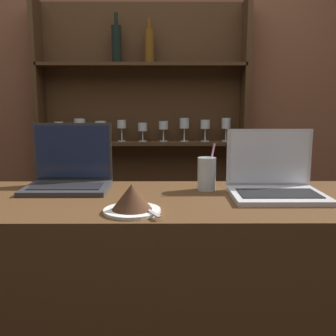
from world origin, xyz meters
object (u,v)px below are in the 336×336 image
object	(u,v)px
laptop_far	(274,182)
cake_plate	(132,200)
laptop_near	(69,174)
water_glass	(207,174)

from	to	relation	value
laptop_far	cake_plate	bearing A→B (deg)	-156.49
laptop_far	cake_plate	distance (m)	0.53
laptop_far	laptop_near	bearing A→B (deg)	171.43
laptop_near	laptop_far	world-z (taller)	laptop_near
laptop_near	cake_plate	size ratio (longest dim) A/B	1.73
laptop_near	laptop_far	distance (m)	0.76
water_glass	laptop_far	bearing A→B (deg)	-19.03
laptop_near	laptop_far	xyz separation A→B (m)	(0.75, -0.11, -0.01)
laptop_near	water_glass	world-z (taller)	laptop_near
laptop_near	water_glass	distance (m)	0.52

